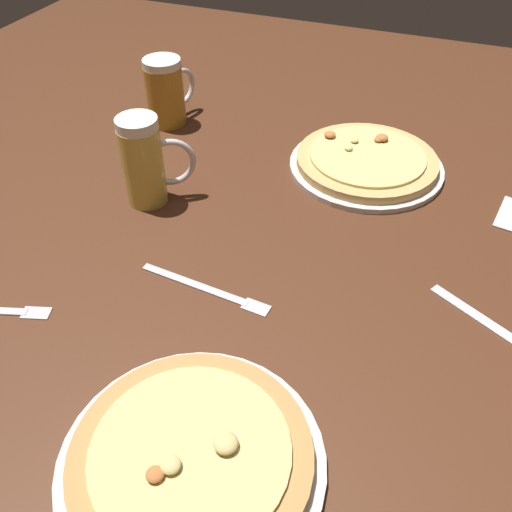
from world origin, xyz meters
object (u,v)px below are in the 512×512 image
Objects in this scene: beer_mug_amber at (166,92)px; beer_mug_dark at (145,162)px; pizza_plate_near at (191,458)px; knife_right at (493,326)px; pizza_plate_far at (366,162)px; fork_left at (207,289)px.

beer_mug_dark is at bearing -68.56° from beer_mug_amber.
pizza_plate_near is 0.49m from knife_right.
fork_left is (-0.16, -0.45, -0.01)m from pizza_plate_far.
fork_left is at bearing -56.01° from beer_mug_amber.
beer_mug_dark reaches higher than knife_right.
pizza_plate_far is 2.09× the size of beer_mug_amber.
pizza_plate_far reaches higher than knife_right.
pizza_plate_near is at bearing -131.93° from knife_right.
pizza_plate_near is at bearing -60.20° from beer_mug_amber.
knife_right is at bearing -9.06° from beer_mug_dark.
fork_left is at bearing 111.65° from pizza_plate_near.
knife_right is (0.28, -0.37, -0.01)m from pizza_plate_far.
knife_right is at bearing 10.96° from fork_left.
beer_mug_dark is at bearing -144.58° from pizza_plate_far.
beer_mug_amber is at bearing 119.80° from pizza_plate_near.
pizza_plate_far is at bearing 127.39° from knife_right.
pizza_plate_far is (0.05, 0.74, 0.00)m from pizza_plate_near.
knife_right is (0.33, 0.37, -0.01)m from pizza_plate_near.
beer_mug_dark reaches higher than fork_left.
pizza_plate_near is 0.30m from fork_left.
beer_mug_dark is (-0.32, 0.47, 0.07)m from pizza_plate_near.
knife_right is at bearing 48.07° from pizza_plate_near.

